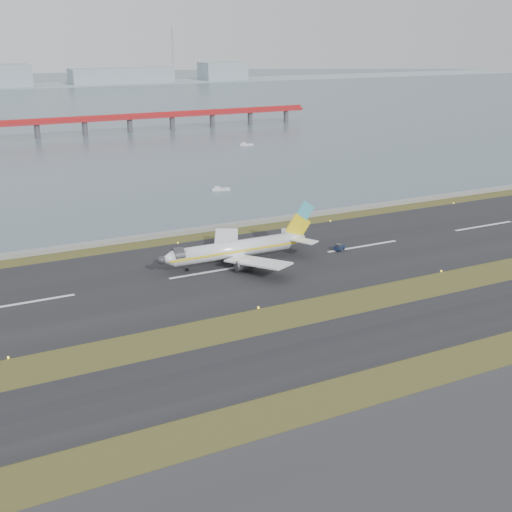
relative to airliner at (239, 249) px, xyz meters
The scene contains 10 objects.
ground 33.80m from the airliner, 103.07° to the right, with size 1000.00×1000.00×0.00m, color #364017.
taxiway_strip 45.52m from the airliner, 99.65° to the right, with size 1000.00×18.00×0.10m, color black.
runway_strip 8.78m from the airliner, 160.09° to the right, with size 1000.00×45.00×0.10m, color black.
seawall 28.44m from the airliner, 105.60° to the left, with size 1000.00×2.50×1.00m, color gray.
bay_water 427.33m from the airliner, 91.02° to the left, with size 1400.00×800.00×1.30m, color #4E616F.
red_pier 217.63m from the airliner, 86.74° to the left, with size 260.00×5.00×10.20m.
airliner is the anchor object (origin of this frame).
pushback_tug 25.74m from the airliner, ahead, with size 3.10×2.44×1.74m.
workboat_near 72.88m from the airliner, 69.93° to the left, with size 6.36×3.15×1.48m.
workboat_far 165.37m from the airliner, 63.89° to the left, with size 6.76×2.99×1.59m.
Camera 1 is at (-50.20, -92.65, 49.23)m, focal length 45.00 mm.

